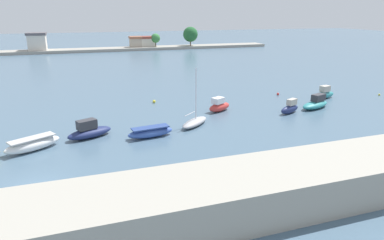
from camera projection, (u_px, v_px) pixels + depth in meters
name	position (u px, v px, depth m)	size (l,w,h in m)	color
ground_plane	(32.00, 190.00, 23.70)	(400.00, 400.00, 0.00)	#476075
seawall_embankment	(14.00, 234.00, 16.92)	(83.98, 5.30, 2.62)	#9E998C
moored_boat_2	(33.00, 144.00, 30.35)	(5.02, 3.61, 1.20)	white
moored_boat_3	(89.00, 131.00, 33.46)	(4.78, 3.21, 1.86)	navy
moored_boat_4	(150.00, 132.00, 33.62)	(4.74, 1.91, 1.06)	#3856A8
moored_boat_5	(195.00, 122.00, 37.07)	(4.33, 3.98, 6.29)	#9E9EA3
moored_boat_6	(219.00, 106.00, 42.40)	(3.74, 2.77, 1.79)	#C63833
moored_boat_7	(290.00, 108.00, 41.59)	(3.40, 2.13, 1.73)	navy
moored_boat_8	(316.00, 103.00, 43.77)	(5.12, 3.32, 1.77)	teal
moored_boat_9	(324.00, 94.00, 48.64)	(4.34, 2.15, 1.85)	teal
mooring_buoy_0	(379.00, 95.00, 50.53)	(0.28, 0.28, 0.28)	yellow
mooring_buoy_1	(278.00, 94.00, 50.72)	(0.38, 0.38, 0.38)	red
mooring_buoy_2	(154.00, 101.00, 46.39)	(0.42, 0.42, 0.42)	yellow
distant_shoreline	(70.00, 47.00, 105.20)	(137.02, 7.36, 7.14)	gray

